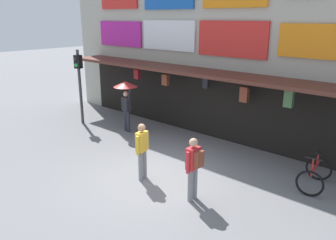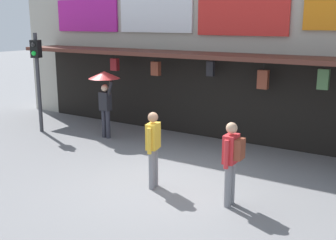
{
  "view_description": "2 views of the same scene",
  "coord_description": "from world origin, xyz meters",
  "px_view_note": "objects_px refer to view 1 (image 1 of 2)",
  "views": [
    {
      "loc": [
        6.28,
        -6.4,
        4.52
      ],
      "look_at": [
        -0.75,
        1.48,
        1.24
      ],
      "focal_mm": 35.72,
      "sensor_mm": 36.0,
      "label": 1
    },
    {
      "loc": [
        4.73,
        -7.35,
        3.52
      ],
      "look_at": [
        -0.68,
        1.14,
        1.15
      ],
      "focal_mm": 44.38,
      "sensor_mm": 36.0,
      "label": 2
    }
  ],
  "objects_px": {
    "pedestrian_in_white": "(194,165)",
    "pedestrian_with_umbrella": "(126,92)",
    "pedestrian_in_green": "(142,148)",
    "bicycle_parked": "(314,175)",
    "traffic_light_near": "(79,75)"
  },
  "relations": [
    {
      "from": "pedestrian_in_white",
      "to": "pedestrian_with_umbrella",
      "type": "relative_size",
      "value": 0.81
    },
    {
      "from": "pedestrian_in_green",
      "to": "pedestrian_in_white",
      "type": "bearing_deg",
      "value": 1.55
    },
    {
      "from": "bicycle_parked",
      "to": "pedestrian_in_green",
      "type": "xyz_separation_m",
      "value": [
        -3.88,
        -2.76,
        0.55
      ]
    },
    {
      "from": "bicycle_parked",
      "to": "pedestrian_in_green",
      "type": "distance_m",
      "value": 4.79
    },
    {
      "from": "pedestrian_in_white",
      "to": "pedestrian_in_green",
      "type": "distance_m",
      "value": 1.8
    },
    {
      "from": "traffic_light_near",
      "to": "pedestrian_with_umbrella",
      "type": "height_order",
      "value": "traffic_light_near"
    },
    {
      "from": "bicycle_parked",
      "to": "pedestrian_with_umbrella",
      "type": "xyz_separation_m",
      "value": [
        -7.39,
        -0.24,
        1.25
      ]
    },
    {
      "from": "traffic_light_near",
      "to": "pedestrian_in_green",
      "type": "xyz_separation_m",
      "value": [
        5.83,
        -1.95,
        -1.19
      ]
    },
    {
      "from": "traffic_light_near",
      "to": "pedestrian_in_green",
      "type": "relative_size",
      "value": 1.9
    },
    {
      "from": "traffic_light_near",
      "to": "pedestrian_in_white",
      "type": "height_order",
      "value": "traffic_light_near"
    },
    {
      "from": "bicycle_parked",
      "to": "pedestrian_with_umbrella",
      "type": "distance_m",
      "value": 7.5
    },
    {
      "from": "pedestrian_in_green",
      "to": "pedestrian_with_umbrella",
      "type": "bearing_deg",
      "value": 144.39
    },
    {
      "from": "pedestrian_in_white",
      "to": "pedestrian_in_green",
      "type": "relative_size",
      "value": 1.0
    },
    {
      "from": "bicycle_parked",
      "to": "pedestrian_with_umbrella",
      "type": "bearing_deg",
      "value": -178.13
    },
    {
      "from": "pedestrian_in_green",
      "to": "pedestrian_with_umbrella",
      "type": "height_order",
      "value": "pedestrian_with_umbrella"
    }
  ]
}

